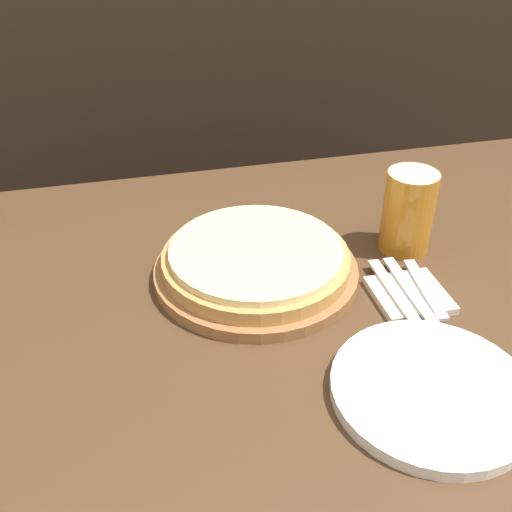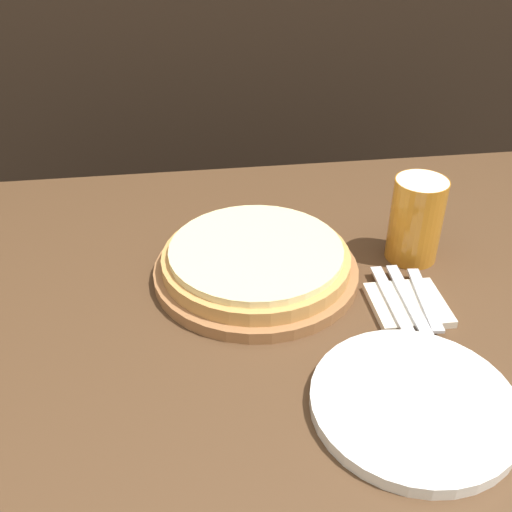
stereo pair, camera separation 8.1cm
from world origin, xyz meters
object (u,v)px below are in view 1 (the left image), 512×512
at_px(pizza_on_board, 256,263).
at_px(dinner_knife, 410,291).
at_px(fork, 395,293).
at_px(beer_glass, 409,209).
at_px(dinner_plate, 431,391).
at_px(spoon, 425,288).

distance_m(pizza_on_board, dinner_knife, 0.24).
relative_size(pizza_on_board, fork, 1.84).
bearing_deg(beer_glass, dinner_plate, -109.29).
height_order(dinner_plate, dinner_knife, dinner_plate).
xyz_separation_m(beer_glass, spoon, (-0.03, -0.14, -0.06)).
height_order(dinner_plate, spoon, dinner_plate).
bearing_deg(beer_glass, fork, -119.70).
bearing_deg(dinner_plate, beer_glass, 70.71).
bearing_deg(spoon, dinner_plate, -114.46).
bearing_deg(fork, pizza_on_board, 149.74).
bearing_deg(dinner_plate, fork, 78.98).
distance_m(dinner_plate, fork, 0.20).
distance_m(pizza_on_board, dinner_plate, 0.34).
bearing_deg(dinner_plate, pizza_on_board, 116.97).
distance_m(beer_glass, fork, 0.17).
bearing_deg(fork, dinner_plate, -101.02).
bearing_deg(spoon, pizza_on_board, 155.15).
xyz_separation_m(dinner_plate, fork, (0.04, 0.19, 0.01)).
distance_m(fork, dinner_knife, 0.02).
height_order(fork, dinner_knife, same).
bearing_deg(spoon, dinner_knife, 180.00).
relative_size(fork, dinner_knife, 1.00).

